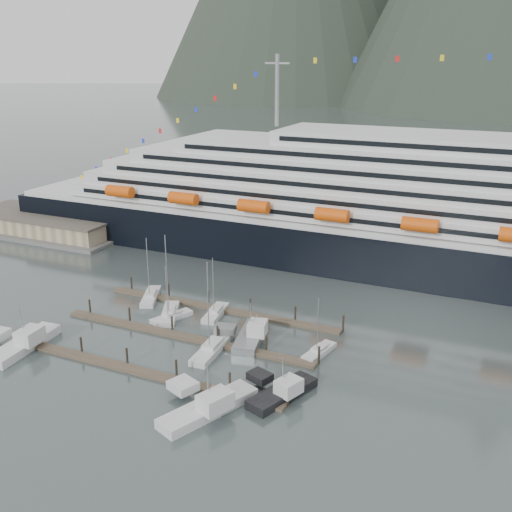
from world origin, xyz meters
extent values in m
plane|color=#4B5958|center=(0.00, 0.00, 0.00)|extent=(1600.00, 1600.00, 0.00)
cube|color=black|center=(25.00, 55.00, 4.00)|extent=(210.00, 28.00, 12.00)
cube|color=silver|center=(25.00, 55.00, 10.50)|extent=(205.80, 27.44, 1.50)
cube|color=silver|center=(30.00, 55.00, 13.10)|extent=(185.00, 26.00, 3.20)
cube|color=black|center=(30.00, 41.95, 13.26)|extent=(175.75, 0.20, 1.00)
cube|color=silver|center=(32.00, 55.00, 16.30)|extent=(180.00, 25.00, 3.20)
cube|color=black|center=(32.00, 42.45, 16.46)|extent=(171.00, 0.20, 1.00)
cube|color=silver|center=(34.00, 55.00, 19.50)|extent=(172.00, 24.00, 3.20)
cube|color=black|center=(34.00, 42.95, 19.66)|extent=(163.40, 0.20, 1.00)
cube|color=silver|center=(36.00, 55.00, 22.70)|extent=(160.00, 23.00, 3.20)
cube|color=black|center=(36.00, 43.45, 22.86)|extent=(152.00, 0.20, 1.00)
cube|color=silver|center=(38.00, 55.00, 25.80)|extent=(140.00, 22.00, 3.00)
cube|color=black|center=(38.00, 43.95, 25.95)|extent=(133.00, 0.20, 1.00)
cube|color=silver|center=(40.00, 55.00, 28.80)|extent=(95.00, 20.00, 3.00)
cube|color=black|center=(40.00, 44.95, 28.95)|extent=(90.25, 0.20, 1.00)
cylinder|color=gray|center=(-10.00, 55.00, 38.30)|extent=(1.00, 1.00, 16.00)
cylinder|color=#E8510C|center=(-45.00, 40.00, 14.50)|extent=(7.00, 2.80, 2.80)
cylinder|color=#E8510C|center=(-27.00, 40.00, 14.50)|extent=(7.00, 2.80, 2.80)
cylinder|color=#E8510C|center=(-9.00, 40.00, 14.50)|extent=(7.00, 2.80, 2.80)
cylinder|color=#E8510C|center=(9.00, 40.00, 14.50)|extent=(7.00, 2.80, 2.80)
cylinder|color=#E8510C|center=(27.00, 40.00, 14.50)|extent=(7.00, 2.80, 2.80)
cube|color=#595956|center=(-72.00, 42.00, 0.30)|extent=(46.00, 20.00, 1.20)
cube|color=gray|center=(-72.00, 42.00, 2.50)|extent=(42.00, 16.00, 5.00)
cube|color=#595147|center=(-72.00, 42.00, 5.20)|extent=(43.00, 17.00, 0.60)
cube|color=#4A3B30|center=(-5.00, -10.00, 0.25)|extent=(48.00, 2.00, 0.50)
cylinder|color=black|center=(-26.00, -8.90, 1.40)|extent=(0.36, 0.36, 3.20)
cylinder|color=black|center=(-17.00, -8.90, 1.40)|extent=(0.36, 0.36, 3.20)
cylinder|color=black|center=(-8.00, -8.90, 1.40)|extent=(0.36, 0.36, 3.20)
cylinder|color=black|center=(1.00, -8.90, 1.40)|extent=(0.36, 0.36, 3.20)
cylinder|color=black|center=(10.00, -8.90, 1.40)|extent=(0.36, 0.36, 3.20)
cylinder|color=black|center=(19.00, -8.90, 1.40)|extent=(0.36, 0.36, 3.20)
cube|color=#4A3B30|center=(-5.00, 3.00, 0.25)|extent=(48.00, 2.00, 0.50)
cylinder|color=black|center=(-26.00, 4.10, 1.40)|extent=(0.36, 0.36, 3.20)
cylinder|color=black|center=(-17.00, 4.10, 1.40)|extent=(0.36, 0.36, 3.20)
cylinder|color=black|center=(-8.00, 4.10, 1.40)|extent=(0.36, 0.36, 3.20)
cylinder|color=black|center=(1.00, 4.10, 1.40)|extent=(0.36, 0.36, 3.20)
cylinder|color=black|center=(10.00, 4.10, 1.40)|extent=(0.36, 0.36, 3.20)
cylinder|color=black|center=(19.00, 4.10, 1.40)|extent=(0.36, 0.36, 3.20)
cube|color=#4A3B30|center=(-5.00, 16.00, 0.25)|extent=(48.00, 2.00, 0.50)
cylinder|color=black|center=(-26.00, 17.10, 1.40)|extent=(0.36, 0.36, 3.20)
cylinder|color=black|center=(-17.00, 17.10, 1.40)|extent=(0.36, 0.36, 3.20)
cylinder|color=black|center=(-8.00, 17.10, 1.40)|extent=(0.36, 0.36, 3.20)
cylinder|color=black|center=(1.00, 17.10, 1.40)|extent=(0.36, 0.36, 3.20)
cylinder|color=black|center=(10.00, 17.10, 1.40)|extent=(0.36, 0.36, 3.20)
cylinder|color=black|center=(19.00, 17.10, 1.40)|extent=(0.36, 0.36, 3.20)
cube|color=silver|center=(-12.10, 9.63, 0.25)|extent=(6.94, 10.39, 1.44)
cube|color=silver|center=(-12.10, 9.63, 1.18)|extent=(3.43, 4.13, 0.82)
cylinder|color=gray|center=(-11.65, 8.71, 8.50)|extent=(0.16, 0.16, 15.16)
cube|color=silver|center=(-11.04, 8.64, 0.25)|extent=(5.30, 8.44, 1.21)
cube|color=silver|center=(-11.04, 8.64, 0.99)|extent=(2.72, 3.33, 0.69)
cylinder|color=gray|center=(-11.37, 7.89, 5.69)|extent=(0.14, 0.14, 9.81)
cube|color=silver|center=(1.78, 0.90, 0.25)|extent=(3.75, 12.29, 1.54)
cube|color=silver|center=(1.78, 0.90, 1.27)|extent=(2.51, 4.39, 0.88)
cylinder|color=gray|center=(1.87, -0.31, 8.44)|extent=(0.18, 0.18, 14.90)
cube|color=silver|center=(-20.05, 15.14, 0.25)|extent=(6.39, 10.08, 1.39)
cube|color=silver|center=(-20.05, 15.14, 1.14)|extent=(3.22, 3.97, 0.79)
cylinder|color=gray|center=(-19.64, 14.24, 6.94)|extent=(0.16, 0.16, 12.11)
cube|color=silver|center=(-4.53, 13.53, 0.25)|extent=(3.85, 9.06, 1.36)
cube|color=silver|center=(-4.53, 13.53, 1.12)|extent=(2.40, 3.33, 0.78)
cylinder|color=gray|center=(-4.39, 12.67, 6.25)|extent=(0.16, 0.16, 10.76)
cube|color=silver|center=(18.00, 7.22, 0.25)|extent=(3.77, 7.96, 1.19)
cube|color=silver|center=(18.00, 7.22, 0.98)|extent=(2.23, 2.98, 0.68)
cylinder|color=gray|center=(17.84, 6.47, 5.40)|extent=(0.14, 0.14, 9.26)
cube|color=silver|center=(-27.00, -11.36, 0.35)|extent=(5.18, 14.66, 2.21)
cube|color=silver|center=(-25.57, -11.24, 2.54)|extent=(3.45, 4.56, 2.43)
cube|color=black|center=(-25.57, -11.24, 3.43)|extent=(3.20, 4.25, 0.55)
cylinder|color=gray|center=(-27.00, -11.36, 4.42)|extent=(0.18, 0.18, 5.53)
cube|color=silver|center=(9.85, -15.00, 0.35)|extent=(9.13, 15.29, 2.13)
cube|color=silver|center=(4.59, -12.89, 1.71)|extent=(4.59, 4.40, 1.28)
cube|color=silver|center=(11.24, -15.56, 2.45)|extent=(4.44, 5.27, 2.35)
cube|color=black|center=(11.24, -15.56, 3.31)|extent=(4.13, 4.91, 0.53)
cylinder|color=gray|center=(9.85, -15.00, 4.27)|extent=(0.17, 0.17, 5.33)
cube|color=black|center=(17.50, -7.25, 0.35)|extent=(7.18, 12.14, 1.94)
cube|color=black|center=(13.32, -5.78, 1.55)|extent=(3.97, 3.52, 1.16)
cube|color=silver|center=(18.59, -7.64, 2.23)|extent=(3.73, 4.20, 2.14)
cube|color=black|center=(18.59, -7.64, 3.01)|extent=(3.47, 3.92, 0.49)
cylinder|color=gray|center=(17.50, -7.25, 3.88)|extent=(0.16, 0.16, 4.85)
cube|color=gray|center=(5.87, 6.88, 0.35)|extent=(6.34, 12.31, 2.14)
cube|color=gray|center=(1.51, 5.90, 1.71)|extent=(4.11, 3.32, 1.28)
cube|color=silver|center=(7.01, 7.14, 2.46)|extent=(3.70, 4.10, 2.35)
cube|color=black|center=(7.01, 7.14, 3.31)|extent=(3.43, 3.82, 0.53)
cylinder|color=gray|center=(5.87, 6.88, 4.27)|extent=(0.17, 0.17, 5.34)
camera|label=1|loc=(45.14, -76.04, 46.20)|focal=42.00mm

